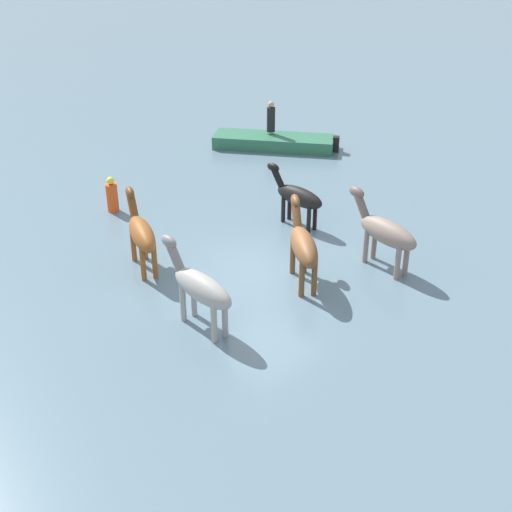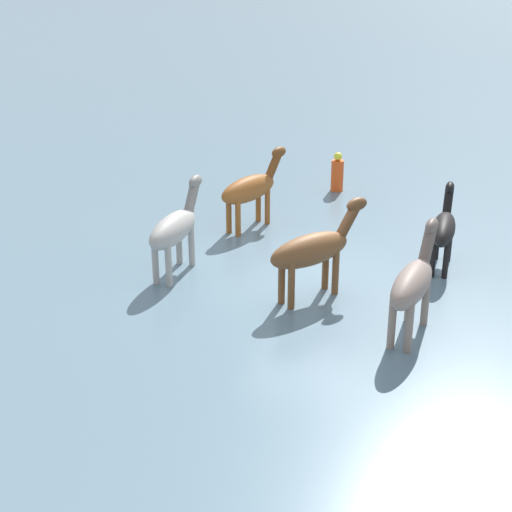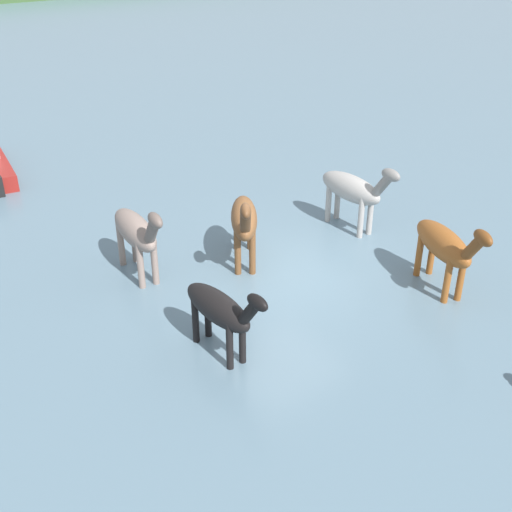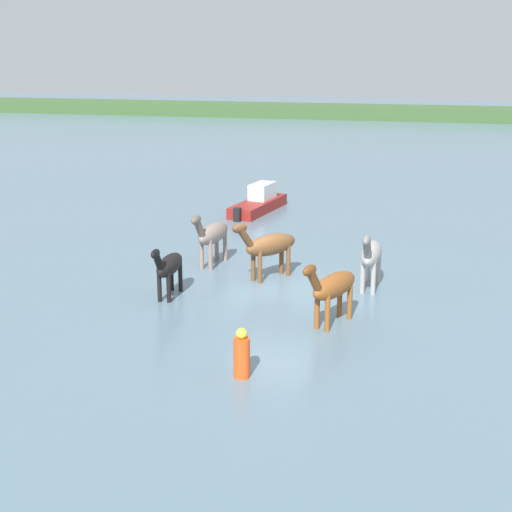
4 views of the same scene
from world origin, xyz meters
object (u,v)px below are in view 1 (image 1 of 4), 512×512
horse_dun_straggler (297,196)px  person_helmsman_aft (271,118)px  horse_dark_mare (385,232)px  horse_rear_stallion (200,287)px  horse_mid_herd (303,245)px  horse_chestnut_trailing (141,233)px  buoy_channel_marker (112,196)px  boat_tender_starboard (274,144)px

horse_dun_straggler → person_helmsman_aft: (-4.49, -5.51, 0.20)m
person_helmsman_aft → horse_dark_mare: bearing=61.7°
horse_rear_stallion → person_helmsman_aft: size_ratio=2.08×
person_helmsman_aft → horse_mid_herd: bearing=48.9°
horse_mid_herd → horse_chestnut_trailing: size_ratio=0.95×
person_helmsman_aft → buoy_channel_marker: person_helmsman_aft is taller
horse_rear_stallion → buoy_channel_marker: horse_rear_stallion is taller
horse_dun_straggler → buoy_channel_marker: 5.81m
boat_tender_starboard → horse_dark_mare: bearing=115.4°
horse_chestnut_trailing → horse_dun_straggler: bearing=-79.7°
horse_dun_straggler → horse_dark_mare: (0.28, 3.36, 0.13)m
horse_mid_herd → person_helmsman_aft: (-6.88, -7.89, 0.07)m
horse_rear_stallion → person_helmsman_aft: 12.59m
horse_rear_stallion → boat_tender_starboard: horse_rear_stallion is taller
horse_dun_straggler → buoy_channel_marker: bearing=35.2°
horse_mid_herd → horse_dun_straggler: 3.38m
boat_tender_starboard → buoy_channel_marker: buoy_channel_marker is taller
horse_dark_mare → person_helmsman_aft: horse_dark_mare is taller
horse_rear_stallion → horse_chestnut_trailing: horse_rear_stallion is taller
horse_rear_stallion → buoy_channel_marker: size_ratio=2.17×
horse_mid_herd → person_helmsman_aft: horse_mid_herd is taller
horse_dun_straggler → person_helmsman_aft: 7.11m
horse_mid_herd → buoy_channel_marker: (0.99, -7.09, -0.56)m
horse_chestnut_trailing → buoy_channel_marker: 3.94m
person_helmsman_aft → buoy_channel_marker: (7.87, 0.80, -0.63)m
horse_chestnut_trailing → horse_dark_mare: bearing=-111.2°
horse_dun_straggler → horse_dark_mare: size_ratio=0.87×
buoy_channel_marker → horse_chestnut_trailing: bearing=68.0°
horse_chestnut_trailing → horse_dark_mare: size_ratio=0.95×
horse_dun_straggler → horse_dark_mare: bearing=174.7°
boat_tender_starboard → horse_dun_straggler: bearing=103.9°
horse_mid_herd → person_helmsman_aft: 10.47m
horse_rear_stallion → horse_dark_mare: 5.41m
horse_rear_stallion → person_helmsman_aft: bearing=-50.1°
horse_dun_straggler → boat_tender_starboard: 6.91m
horse_rear_stallion → horse_dark_mare: (-5.26, 1.25, 0.00)m
horse_mid_herd → horse_dun_straggler: (-2.39, -2.39, -0.13)m
horse_dun_straggler → horse_dark_mare: 3.37m
horse_rear_stallion → horse_chestnut_trailing: (-0.69, -3.19, -0.02)m
horse_rear_stallion → horse_chestnut_trailing: size_ratio=1.05×
horse_dun_straggler → person_helmsman_aft: size_ratio=1.82×
horse_mid_herd → boat_tender_starboard: bearing=-5.5°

